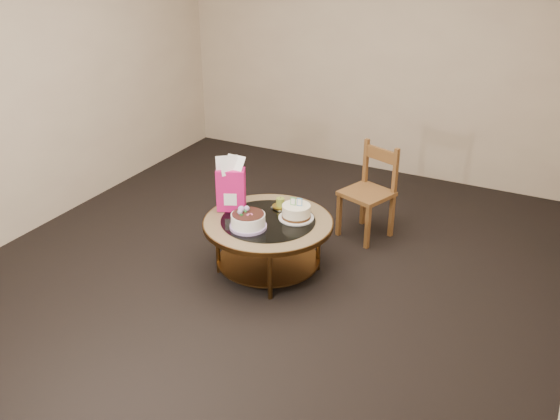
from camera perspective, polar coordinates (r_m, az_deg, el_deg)
The scene contains 8 objects.
ground at distance 5.07m, azimuth -1.06°, elevation -5.54°, with size 5.00×5.00×0.00m, color black.
room_walls at distance 4.46m, azimuth -1.22°, elevation 11.59°, with size 4.52×5.02×2.61m.
coffee_table at distance 4.88m, azimuth -1.09°, elevation -1.76°, with size 1.02×1.02×0.46m.
decorated_cake at distance 4.71m, azimuth -2.94°, elevation -1.04°, with size 0.28×0.28×0.16m.
cream_cake at distance 4.85m, azimuth 1.50°, elevation -0.18°, with size 0.28×0.28×0.18m.
gift_bag at distance 4.95m, azimuth -4.52°, elevation 2.40°, with size 0.25×0.22×0.45m.
pillar_candle at distance 5.02m, azimuth 0.03°, elevation 0.50°, with size 0.14×0.14×0.10m.
dining_chair at distance 5.49m, azimuth 8.18°, elevation 1.70°, with size 0.49×0.49×0.83m.
Camera 1 is at (2.06, -3.80, 2.65)m, focal length 40.00 mm.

